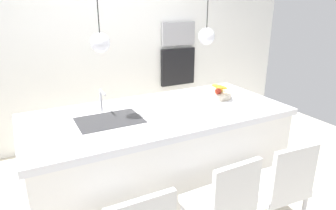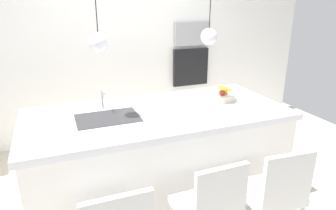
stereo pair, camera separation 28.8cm
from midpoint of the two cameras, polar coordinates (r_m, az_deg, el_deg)
floor at (r=3.29m, az=-4.22°, el=-16.43°), size 6.60×6.60×0.00m
back_wall at (r=4.30m, az=-13.60°, el=10.42°), size 6.00×0.10×2.60m
kitchen_island at (r=3.05m, az=-4.43°, el=-9.36°), size 2.47×1.12×0.92m
sink_basin at (r=2.73m, az=-14.01°, el=-2.97°), size 0.56×0.40×0.02m
faucet at (r=2.87m, az=-15.29°, el=1.20°), size 0.02×0.17×0.22m
fruit_bowl at (r=3.27m, az=7.03°, el=2.07°), size 0.28×0.28×0.15m
microwave at (r=4.60m, az=0.05°, el=13.36°), size 0.54×0.08×0.34m
oven at (r=4.67m, az=0.05°, el=7.25°), size 0.56×0.08×0.56m
chair_middle at (r=2.32m, az=6.56°, el=-18.42°), size 0.42×0.45×0.91m
chair_far at (r=2.64m, az=17.35°, el=-14.25°), size 0.47×0.46×0.89m
pendant_light_left at (r=2.55m, az=-15.96°, el=11.30°), size 0.16×0.16×0.76m
pendant_light_right at (r=2.93m, az=4.46°, el=12.90°), size 0.16×0.16×0.76m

